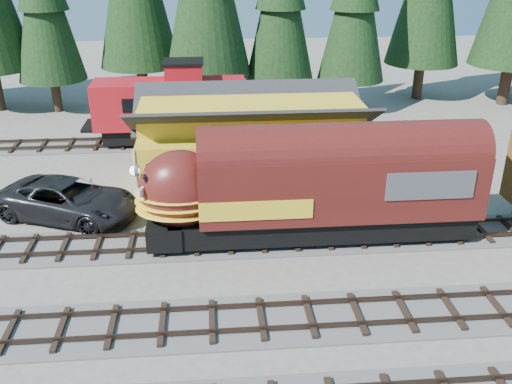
{
  "coord_description": "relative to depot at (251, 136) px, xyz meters",
  "views": [
    {
      "loc": [
        -2.24,
        -19.04,
        13.01
      ],
      "look_at": [
        -0.28,
        4.0,
        2.52
      ],
      "focal_mm": 40.0,
      "sensor_mm": 36.0,
      "label": 1
    }
  ],
  "objects": [
    {
      "name": "pickup_truck_a",
      "position": [
        -9.33,
        -3.27,
        -1.97
      ],
      "size": [
        7.83,
        5.74,
        1.98
      ],
      "primitive_type": "imported",
      "rotation": [
        0.0,
        0.0,
        1.18
      ],
      "color": "black",
      "rests_on": "ground"
    },
    {
      "name": "caboose",
      "position": [
        -4.72,
        7.5,
        -0.4
      ],
      "size": [
        9.92,
        2.88,
        5.16
      ],
      "color": "black",
      "rests_on": "ground"
    },
    {
      "name": "depot",
      "position": [
        0.0,
        0.0,
        0.0
      ],
      "size": [
        12.8,
        7.0,
        5.3
      ],
      "color": "gold",
      "rests_on": "ground"
    },
    {
      "name": "track_siding",
      "position": [
        10.0,
        -6.5,
        -2.9
      ],
      "size": [
        68.0,
        3.2,
        0.33
      ],
      "color": "#4C4947",
      "rests_on": "ground"
    },
    {
      "name": "track_spur",
      "position": [
        -10.0,
        7.5,
        -2.9
      ],
      "size": [
        32.0,
        3.2,
        0.33
      ],
      "color": "#4C4947",
      "rests_on": "ground"
    },
    {
      "name": "ground",
      "position": [
        0.0,
        -10.5,
        -2.96
      ],
      "size": [
        120.0,
        120.0,
        0.0
      ],
      "primitive_type": "plane",
      "color": "#6B665B",
      "rests_on": "ground"
    },
    {
      "name": "locomotive",
      "position": [
        1.88,
        -6.5,
        -0.48
      ],
      "size": [
        15.56,
        3.09,
        4.23
      ],
      "color": "black",
      "rests_on": "ground"
    }
  ]
}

